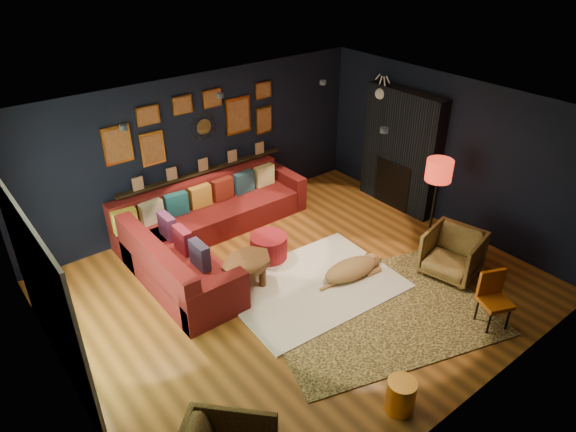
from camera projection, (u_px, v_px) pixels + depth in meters
floor at (300, 288)px, 7.59m from camera, size 6.50×6.50×0.00m
room_walls at (301, 192)px, 6.79m from camera, size 6.50×6.50×6.50m
sectional at (200, 232)px, 8.33m from camera, size 3.41×2.69×0.86m
ledge at (203, 171)px, 8.95m from camera, size 3.20×0.12×0.04m
gallery_wall at (197, 122)px, 8.53m from camera, size 3.15×0.04×1.02m
sunburst_mirror at (204, 127)px, 8.64m from camera, size 0.47×0.16×0.47m
fireplace at (400, 154)px, 9.34m from camera, size 0.31×1.60×2.20m
deer_head at (387, 92)px, 9.19m from camera, size 0.50×0.28×0.45m
sliding_door at (44, 294)px, 5.72m from camera, size 0.06×2.80×2.20m
ceiling_spots at (264, 107)px, 6.85m from camera, size 3.30×2.50×0.06m
shag_rug at (312, 285)px, 7.61m from camera, size 2.58×1.94×0.03m
leopard_rug at (378, 312)px, 7.11m from camera, size 3.53×2.95×0.02m
coffee_table at (247, 265)px, 7.44m from camera, size 1.01×0.88×0.43m
pouf at (269, 246)px, 8.14m from camera, size 0.59×0.59×0.39m
armchair_right at (453, 251)px, 7.72m from camera, size 0.88×0.92×0.80m
gold_stool at (401, 396)px, 5.62m from camera, size 0.33×0.33×0.41m
orange_chair at (493, 295)px, 6.72m from camera, size 0.49×0.49×0.79m
floor_lamp at (439, 174)px, 8.05m from camera, size 0.42×0.42×1.51m
dog at (351, 266)px, 7.70m from camera, size 1.32×0.74×0.40m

